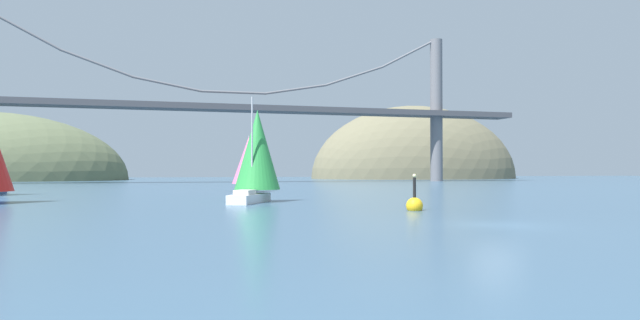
% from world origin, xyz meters
% --- Properties ---
extents(ground_plane, '(360.00, 360.00, 0.00)m').
position_xyz_m(ground_plane, '(0.00, 0.00, 0.00)').
color(ground_plane, '#385670').
extents(headland_right, '(63.85, 44.00, 43.84)m').
position_xyz_m(headland_right, '(60.00, 135.00, 0.00)').
color(headland_right, '#6B664C').
rests_on(headland_right, ground_plane).
extents(suspension_bridge, '(128.88, 6.00, 32.81)m').
position_xyz_m(suspension_bridge, '(-0.00, 95.00, 15.85)').
color(suspension_bridge, slate).
rests_on(suspension_bridge, ground_plane).
extents(sailboat_green_sail, '(5.66, 7.22, 8.58)m').
position_xyz_m(sailboat_green_sail, '(-7.66, 22.89, 4.04)').
color(sailboat_green_sail, white).
rests_on(sailboat_green_sail, ground_plane).
extents(sailboat_pink_spinnaker, '(4.69, 6.99, 6.88)m').
position_xyz_m(sailboat_pink_spinnaker, '(-4.76, 45.29, 3.59)').
color(sailboat_pink_spinnaker, navy).
rests_on(sailboat_pink_spinnaker, ground_plane).
extents(channel_buoy, '(1.10, 1.10, 2.64)m').
position_xyz_m(channel_buoy, '(0.51, 10.02, 0.37)').
color(channel_buoy, gold).
rests_on(channel_buoy, ground_plane).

